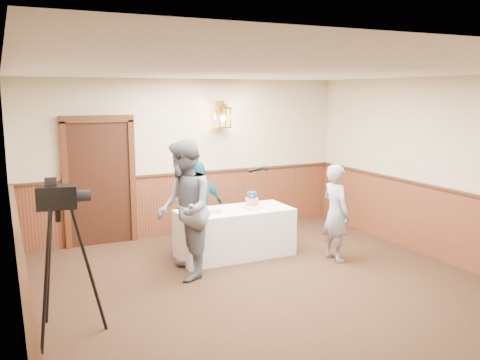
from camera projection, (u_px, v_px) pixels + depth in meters
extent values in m
plane|color=black|center=(285.00, 301.00, 6.30)|extent=(7.00, 7.00, 0.00)
cube|color=#BBAC8C|center=(188.00, 157.00, 9.18)|extent=(6.00, 0.02, 2.80)
cube|color=#BBAC8C|center=(13.00, 216.00, 4.80)|extent=(0.02, 7.00, 2.80)
cube|color=#BBAC8C|center=(466.00, 174.00, 7.32)|extent=(0.02, 7.00, 2.80)
cube|color=white|center=(289.00, 71.00, 5.83)|extent=(6.00, 7.00, 0.02)
cube|color=#542918|center=(190.00, 203.00, 9.31)|extent=(5.98, 0.04, 1.10)
cube|color=#542918|center=(22.00, 301.00, 4.96)|extent=(0.04, 6.98, 1.10)
cube|color=#542918|center=(461.00, 231.00, 7.46)|extent=(0.04, 6.98, 1.10)
cube|color=#472413|center=(189.00, 173.00, 9.20)|extent=(5.98, 0.07, 0.04)
cube|color=black|center=(100.00, 183.00, 8.53)|extent=(1.00, 0.06, 2.10)
cube|color=white|center=(235.00, 233.00, 8.01)|extent=(1.80, 0.80, 0.75)
cube|color=#FBE9C2|center=(252.00, 207.00, 8.01)|extent=(0.31, 0.31, 0.05)
cylinder|color=#C50808|center=(252.00, 202.00, 8.00)|extent=(0.21, 0.21, 0.12)
cylinder|color=navy|center=(252.00, 195.00, 7.98)|extent=(0.15, 0.15, 0.09)
cube|color=#E2C887|center=(210.00, 211.00, 7.73)|extent=(0.32, 0.26, 0.06)
cube|color=#9BD496|center=(194.00, 210.00, 7.76)|extent=(0.37, 0.32, 0.07)
imported|color=slate|center=(184.00, 209.00, 6.98)|extent=(0.91, 1.07, 1.94)
cylinder|color=black|center=(256.00, 170.00, 7.00)|extent=(0.23, 0.13, 0.09)
sphere|color=black|center=(266.00, 168.00, 7.01)|extent=(0.08, 0.08, 0.08)
imported|color=gray|center=(336.00, 213.00, 7.74)|extent=(0.37, 0.55, 1.49)
imported|color=#0F5561|center=(200.00, 206.00, 8.25)|extent=(0.92, 0.56, 1.47)
cube|color=black|center=(57.00, 197.00, 5.18)|extent=(0.42, 0.27, 0.24)
cylinder|color=black|center=(83.00, 196.00, 5.25)|extent=(0.17, 0.14, 0.12)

